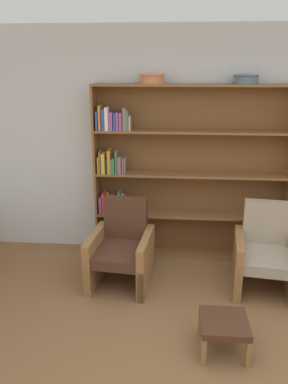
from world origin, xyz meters
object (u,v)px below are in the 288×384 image
bookshelf (175,177)px  bowl_terracotta (246,79)px  armchair_cushioned (265,254)px  bowl_sage (152,78)px  footstool (224,325)px  armchair_leather (122,249)px

bookshelf → bowl_terracotta: size_ratio=8.32×
armchair_cushioned → bowl_sage: bearing=-21.0°
bowl_terracotta → footstool: bearing=-100.6°
bowl_sage → bowl_terracotta: 1.03m
bowl_terracotta → footstool: bowl_terracotta is taller
armchair_cushioned → footstool: (-0.55, -1.02, -0.14)m
bookshelf → armchair_leather: 1.10m
bowl_terracotta → footstool: 2.58m
armchair_cushioned → bowl_terracotta: bearing=-63.9°
armchair_leather → footstool: 1.43m
bowl_sage → footstool: bearing=-67.3°
armchair_cushioned → footstool: 1.17m
armchair_leather → footstool: size_ratio=2.32×
armchair_cushioned → footstool: size_ratio=2.32×
bookshelf → bowl_sage: size_ratio=8.02×
bowl_sage → footstool: (0.71, -1.70, -1.92)m
bowl_sage → armchair_cushioned: 2.28m
footstool → bookshelf: bearing=103.9°
armchair_cushioned → bookshelf: bearing=-28.5°
bookshelf → armchair_cushioned: (0.98, -0.70, -0.63)m
bookshelf → armchair_cushioned: size_ratio=2.55×
armchair_leather → armchair_cushioned: bearing=-173.8°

